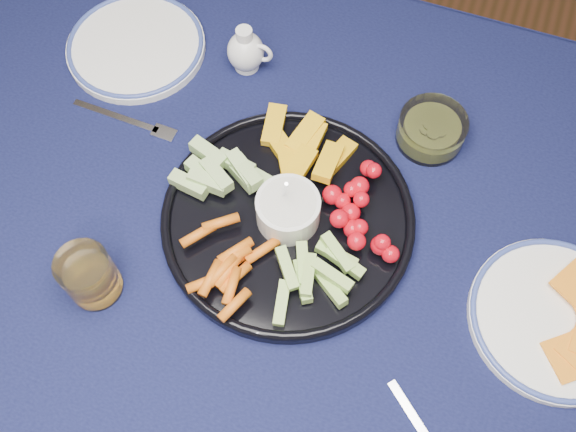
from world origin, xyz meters
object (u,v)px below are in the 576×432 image
(crudite_platter, at_px, (286,216))
(pickle_bowl, at_px, (431,131))
(cheese_plate, at_px, (556,318))
(dining_table, at_px, (263,268))
(creamer_pitcher, at_px, (246,51))
(juice_tumbler, at_px, (90,277))
(side_plate_extra, at_px, (136,46))

(crudite_platter, distance_m, pickle_bowl, 0.26)
(cheese_plate, bearing_deg, dining_table, -175.63)
(creamer_pitcher, bearing_deg, crudite_platter, -57.17)
(cheese_plate, bearing_deg, juice_tumbler, -164.19)
(dining_table, distance_m, cheese_plate, 0.42)
(dining_table, xyz_separation_m, pickle_bowl, (0.18, 0.26, 0.11))
(dining_table, relative_size, creamer_pitcher, 20.17)
(crudite_platter, distance_m, juice_tumbler, 0.28)
(crudite_platter, bearing_deg, juice_tumbler, -138.78)
(creamer_pitcher, bearing_deg, pickle_bowl, -6.58)
(crudite_platter, distance_m, cheese_plate, 0.39)
(juice_tumbler, bearing_deg, crudite_platter, 41.22)
(creamer_pitcher, bearing_deg, dining_table, -64.72)
(dining_table, distance_m, side_plate_extra, 0.43)
(dining_table, xyz_separation_m, juice_tumbler, (-0.19, -0.14, 0.12))
(dining_table, height_order, pickle_bowl, pickle_bowl)
(creamer_pitcher, xyz_separation_m, side_plate_extra, (-0.19, -0.03, -0.03))
(dining_table, height_order, juice_tumbler, juice_tumbler)
(cheese_plate, xyz_separation_m, side_plate_extra, (-0.73, 0.23, -0.00))
(pickle_bowl, bearing_deg, juice_tumbler, -132.83)
(dining_table, relative_size, side_plate_extra, 7.30)
(creamer_pitcher, distance_m, pickle_bowl, 0.32)
(creamer_pitcher, height_order, pickle_bowl, creamer_pitcher)
(creamer_pitcher, bearing_deg, juice_tumbler, -96.53)
(dining_table, relative_size, juice_tumbler, 19.74)
(juice_tumbler, bearing_deg, dining_table, 36.22)
(dining_table, bearing_deg, cheese_plate, 4.37)
(cheese_plate, bearing_deg, crudite_platter, 177.87)
(juice_tumbler, distance_m, side_plate_extra, 0.42)
(cheese_plate, relative_size, juice_tumbler, 2.72)
(juice_tumbler, bearing_deg, side_plate_extra, 108.92)
(pickle_bowl, xyz_separation_m, juice_tumbler, (-0.36, -0.39, 0.02))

